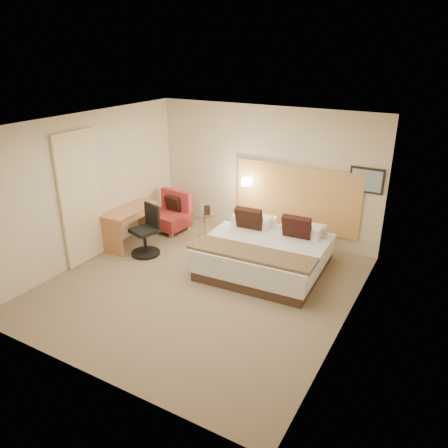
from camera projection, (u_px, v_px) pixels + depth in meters
The scene contains 20 objects.
floor at pixel (201, 286), 7.39m from camera, with size 4.80×5.00×0.02m, color #7F6C55.
ceiling at pixel (197, 123), 6.35m from camera, with size 4.80×5.00×0.02m, color white.
wall_back at pixel (265, 173), 8.89m from camera, with size 4.80×0.02×2.70m, color beige.
wall_front at pixel (78, 280), 4.85m from camera, with size 4.80×0.02×2.70m, color beige.
wall_left at pixel (88, 188), 7.97m from camera, with size 0.02×5.00×2.70m, color beige.
wall_right at pixel (353, 242), 5.77m from camera, with size 0.02×5.00×2.70m, color beige.
headboard_panel at pixel (296, 198), 8.69m from camera, with size 2.60×0.04×1.30m, color tan.
art_frame at pixel (367, 180), 7.89m from camera, with size 0.62×0.03×0.47m, color black.
art_canvas at pixel (366, 181), 7.87m from camera, with size 0.54×0.01×0.39m, color gray.
lamp_arm at pixel (248, 181), 9.05m from camera, with size 0.02×0.02×0.12m, color silver.
lamp_shade at pixel (246, 182), 9.01m from camera, with size 0.15×0.15×0.15m, color #FFEDC6.
curtain at pixel (80, 199), 7.79m from camera, with size 0.06×0.90×2.42m, color beige.
bottle_a at pixel (202, 209), 9.06m from camera, with size 0.06×0.06×0.19m, color #95C3E7.
bottle_b at pixel (205, 208), 9.10m from camera, with size 0.06×0.06×0.19m, color #93ACE4.
menu_folder at pixel (207, 210), 8.96m from camera, with size 0.12×0.05×0.21m, color #362216.
bed at pixel (266, 252), 7.81m from camera, with size 2.18×2.13×1.02m.
lounge_chair at pixel (170, 215), 9.51m from camera, with size 0.85×0.77×0.84m.
side_table at pixel (204, 224), 9.15m from camera, with size 0.59×0.59×0.52m.
desk at pixel (130, 216), 8.71m from camera, with size 0.61×1.24×0.76m.
desk_chair at pixel (147, 235), 8.36m from camera, with size 0.69×0.69×0.98m.
Camera 1 is at (3.51, -5.41, 3.76)m, focal length 35.00 mm.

